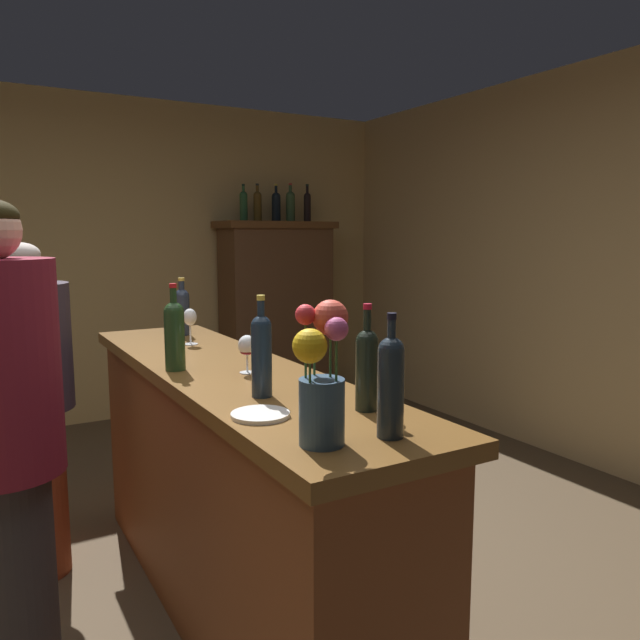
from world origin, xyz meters
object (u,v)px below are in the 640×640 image
at_px(wine_bottle_malbec, 182,309).
at_px(display_bottle_midright, 290,205).
at_px(wine_bottle_pinot, 391,382).
at_px(patron_by_cabinet, 4,450).
at_px(wine_glass_front, 247,347).
at_px(wine_glass_mid, 190,319).
at_px(cheese_plate, 260,415).
at_px(bar_counter, 230,491).
at_px(display_cabinet, 276,310).
at_px(wine_bottle_rose, 261,352).
at_px(wine_bottle_merlot, 174,332).
at_px(display_bottle_left, 244,205).
at_px(wine_bottle_chardonnay, 367,365).
at_px(patron_near_entrance, 28,400).
at_px(display_bottle_right, 307,205).
at_px(display_bottle_midleft, 258,205).
at_px(display_bottle_center, 276,205).
at_px(flower_arrangement, 321,376).

distance_m(wine_bottle_malbec, display_bottle_midright, 2.53).
relative_size(wine_bottle_pinot, patron_by_cabinet, 0.19).
distance_m(wine_glass_front, wine_glass_mid, 0.68).
bearing_deg(cheese_plate, bar_counter, 76.11).
bearing_deg(bar_counter, cheese_plate, -103.89).
xyz_separation_m(display_cabinet, wine_bottle_rose, (-1.60, -3.16, 0.30)).
xyz_separation_m(wine_bottle_merlot, wine_bottle_rose, (0.12, -0.51, -0.00)).
relative_size(wine_bottle_malbec, wine_bottle_pinot, 0.92).
bearing_deg(display_bottle_left, wine_glass_mid, -119.07).
xyz_separation_m(wine_bottle_chardonnay, wine_glass_front, (-0.11, 0.62, -0.04)).
bearing_deg(display_bottle_midright, wine_bottle_malbec, -130.43).
relative_size(wine_bottle_pinot, cheese_plate, 1.90).
relative_size(wine_glass_front, cheese_plate, 0.86).
relative_size(wine_glass_mid, patron_by_cabinet, 0.10).
xyz_separation_m(bar_counter, display_cabinet, (1.53, 2.71, 0.34)).
distance_m(wine_bottle_rose, display_bottle_left, 3.48).
relative_size(wine_glass_front, patron_near_entrance, 0.10).
bearing_deg(patron_by_cabinet, wine_bottle_chardonnay, -49.00).
bearing_deg(wine_glass_front, wine_bottle_malbec, 86.16).
distance_m(cheese_plate, patron_near_entrance, 1.47).
relative_size(display_cabinet, wine_bottle_malbec, 5.60).
distance_m(display_cabinet, display_bottle_left, 0.97).
bearing_deg(wine_bottle_malbec, display_bottle_right, 46.67).
xyz_separation_m(display_bottle_midleft, display_bottle_center, (0.18, 0.00, -0.00)).
bearing_deg(patron_near_entrance, display_bottle_left, 87.31).
distance_m(wine_bottle_pinot, cheese_plate, 0.41).
height_order(cheese_plate, display_bottle_left, display_bottle_left).
xyz_separation_m(bar_counter, wine_glass_mid, (0.04, 0.55, 0.62)).
height_order(bar_counter, display_cabinet, display_cabinet).
xyz_separation_m(wine_bottle_malbec, wine_glass_front, (-0.07, -0.97, -0.04)).
bearing_deg(wine_glass_mid, display_bottle_midleft, 58.37).
distance_m(wine_bottle_chardonnay, patron_by_cabinet, 1.10).
relative_size(wine_glass_front, display_bottle_midright, 0.43).
xyz_separation_m(wine_bottle_rose, wine_glass_front, (0.09, 0.33, -0.05)).
bearing_deg(wine_bottle_merlot, cheese_plate, -87.98).
distance_m(display_bottle_midleft, display_bottle_right, 0.49).
distance_m(display_bottle_midleft, patron_by_cabinet, 3.73).
bearing_deg(display_bottle_right, wine_bottle_pinot, -116.04).
xyz_separation_m(cheese_plate, patron_by_cabinet, (-0.63, 0.45, -0.13)).
relative_size(bar_counter, flower_arrangement, 6.45).
relative_size(bar_counter, wine_bottle_malbec, 7.79).
xyz_separation_m(cheese_plate, display_bottle_right, (2.01, 3.36, 0.76)).
bearing_deg(display_bottle_center, wine_bottle_merlot, -123.07).
height_order(display_cabinet, flower_arrangement, display_cabinet).
bearing_deg(wine_glass_mid, wine_bottle_rose, -95.78).
relative_size(bar_counter, display_bottle_left, 7.38).
distance_m(wine_glass_mid, patron_by_cabinet, 1.15).
relative_size(wine_glass_front, display_bottle_left, 0.46).
relative_size(flower_arrangement, display_bottle_right, 1.06).
bearing_deg(display_bottle_left, display_bottle_center, 0.00).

